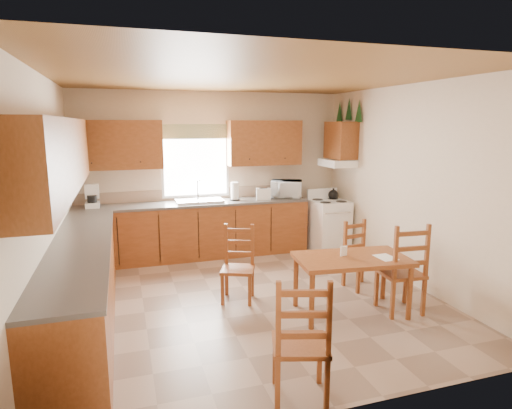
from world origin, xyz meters
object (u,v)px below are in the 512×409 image
object	(u,v)px
chair_near_left	(300,337)
chair_near_right	(401,267)
dining_table	(351,285)
microwave	(286,189)
stove	(329,226)
chair_far_right	(361,256)
chair_far_left	(238,264)

from	to	relation	value
chair_near_left	chair_near_right	bearing A→B (deg)	-130.28
chair_near_right	dining_table	bearing A→B (deg)	-7.94
microwave	stove	bearing A→B (deg)	-4.13
chair_far_right	microwave	bearing A→B (deg)	88.98
stove	chair_near_left	xyz separation A→B (m)	(-2.09, -3.60, 0.09)
chair_near_right	chair_far_left	bearing A→B (deg)	-21.71
dining_table	stove	bearing A→B (deg)	75.34
chair_near_left	chair_near_right	distance (m)	2.09
chair_near_right	chair_far_right	bearing A→B (deg)	-81.39
microwave	chair_near_left	xyz separation A→B (m)	(-1.43, -3.94, -0.55)
stove	chair_far_right	xyz separation A→B (m)	(-0.38, -1.68, 0.01)
stove	dining_table	xyz separation A→B (m)	(-0.90, -2.33, -0.09)
chair_near_left	chair_near_right	size ratio (longest dim) A/B	0.97
microwave	chair_near_left	bearing A→B (deg)	-86.46
stove	chair_far_right	bearing A→B (deg)	-106.04
dining_table	chair_far_right	distance (m)	0.84
dining_table	chair_near_left	bearing A→B (deg)	-126.63
chair_far_left	chair_far_right	world-z (taller)	chair_far_left
stove	chair_far_left	world-z (taller)	chair_far_left
chair_near_left	chair_far_right	xyz separation A→B (m)	(1.71, 1.92, -0.07)
stove	chair_near_left	bearing A→B (deg)	-123.45
stove	dining_table	size ratio (longest dim) A/B	0.68
stove	chair_near_left	distance (m)	4.16
chair_far_left	chair_near_right	bearing A→B (deg)	-3.70
stove	chair_far_left	distance (m)	2.61
chair_near_left	chair_far_left	size ratio (longest dim) A/B	1.11
dining_table	chair_near_right	bearing A→B (deg)	-6.32
dining_table	chair_far_left	world-z (taller)	chair_far_left
stove	dining_table	distance (m)	2.50
chair_near_right	chair_far_left	size ratio (longest dim) A/B	1.15
microwave	chair_far_right	distance (m)	2.13
dining_table	chair_far_left	distance (m)	1.38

